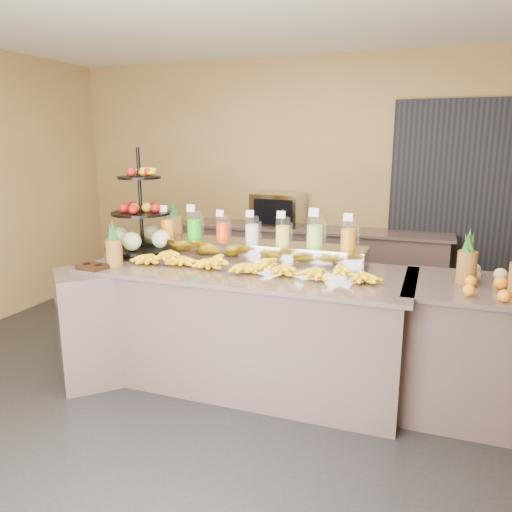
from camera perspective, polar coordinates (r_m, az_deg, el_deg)
The scene contains 20 objects.
ground at distance 3.90m, azimuth -2.72°, elevation -15.82°, with size 6.00×6.00×0.00m, color black.
room_envelope at distance 4.10m, azimuth 3.82°, elevation 12.92°, with size 6.04×5.02×2.82m.
buffet_counter at distance 3.96m, azimuth -2.89°, elevation -7.92°, with size 2.75×1.25×0.93m.
right_counter at distance 3.84m, azimuth 24.30°, elevation -9.82°, with size 1.08×0.88×0.93m.
back_ledge at distance 5.74m, azimuth 5.91°, elevation -1.31°, with size 3.10×0.55×0.93m.
pitcher_tray at distance 4.07m, azimuth -0.45°, elevation 0.60°, with size 1.85×0.30×0.15m, color gray.
juice_pitcher_orange_a at distance 4.37m, azimuth -10.10°, elevation 3.52°, with size 0.12×0.12×0.28m.
juice_pitcher_green at distance 4.25m, azimuth -7.06°, elevation 3.44°, with size 0.12×0.13×0.30m.
juice_pitcher_orange_b at distance 4.14m, azimuth -3.84°, elevation 3.09°, with size 0.11×0.11×0.27m.
juice_pitcher_milk at distance 4.04m, azimuth -0.46°, elevation 2.92°, with size 0.11×0.12×0.27m.
juice_pitcher_lemon at distance 3.96m, azimuth 3.08°, elevation 2.72°, with size 0.12×0.12×0.28m.
juice_pitcher_lime at distance 3.89m, azimuth 6.75°, elevation 2.66°, with size 0.13×0.14×0.32m.
juice_pitcher_orange_c at distance 3.84m, azimuth 10.52°, elevation 2.25°, with size 0.12×0.12×0.29m.
banana_heap at distance 3.72m, azimuth -1.10°, elevation -0.74°, with size 1.92×0.17×0.16m.
fruit_stand at distance 4.37m, azimuth -12.45°, elevation 3.20°, with size 0.67×0.67×0.90m.
condiment_caddy at distance 4.00m, azimuth -18.17°, elevation -1.17°, with size 0.21×0.16×0.03m, color black.
pineapple_left_a at distance 3.99m, azimuth -15.93°, elevation 0.73°, with size 0.13×0.13×0.37m.
pineapple_left_b at distance 4.56m, azimuth -9.36°, elevation 3.02°, with size 0.16×0.16×0.45m.
right_fruit_pile at distance 3.58m, azimuth 25.08°, elevation -2.47°, with size 0.42×0.40×0.22m.
oven_warmer at distance 5.71m, azimuth 2.55°, elevation 5.31°, with size 0.56×0.39×0.37m, color gray.
Camera 1 is at (1.33, -3.15, 1.88)m, focal length 35.00 mm.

